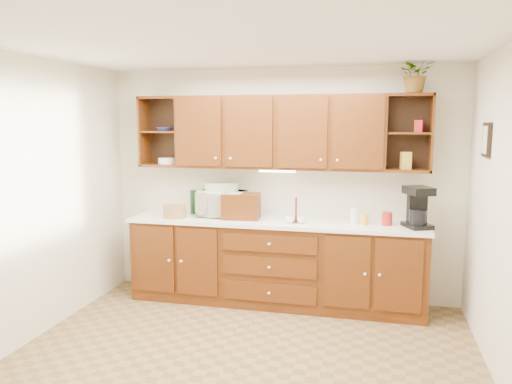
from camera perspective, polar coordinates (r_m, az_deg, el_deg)
The scene contains 26 objects.
floor at distance 4.43m, azimuth -1.73°, elevation -18.92°, with size 4.00×4.00×0.00m, color olive.
ceiling at distance 3.99m, azimuth -1.90°, elevation 16.59°, with size 4.00×4.00×0.00m, color white.
back_wall at distance 5.70m, azimuth 2.84°, elevation 0.92°, with size 4.00×4.00×0.00m, color beige.
left_wall at distance 4.92m, azimuth -24.88°, elevation -0.96°, with size 3.50×3.50×0.00m, color beige.
right_wall at distance 3.99m, azimuth 27.18°, elevation -3.07°, with size 3.50×3.50×0.00m, color beige.
base_cabinets at distance 5.58m, azimuth 2.20°, elevation -8.16°, with size 3.20×0.60×0.90m, color #3B1806.
countertop at distance 5.46m, azimuth 2.21°, elevation -3.44°, with size 3.24×0.64×0.04m, color white.
upper_cabinets at distance 5.49m, azimuth 2.67°, elevation 6.85°, with size 3.20×0.33×0.80m.
undercabinet_light at distance 5.47m, azimuth 2.44°, elevation 2.41°, with size 0.40×0.05×0.03m, color white.
framed_picture at distance 4.80m, azimuth 24.87°, elevation 5.43°, with size 0.03×0.24×0.30m, color black.
wicker_basket at distance 5.66m, azimuth -9.28°, elevation -2.22°, with size 0.26×0.26×0.14m, color #9D7141.
microwave at distance 5.66m, azimuth -3.93°, elevation -1.34°, with size 0.52×0.35×0.29m, color beige.
towel_stack at distance 5.64m, azimuth -3.95°, elevation 0.56°, with size 0.30×0.22×0.09m, color #DFE46B.
wine_bottle at distance 5.84m, azimuth -7.17°, elevation -1.14°, with size 0.07×0.07×0.28m, color black.
woven_tray at distance 5.76m, azimuth -2.94°, elevation -2.54°, with size 0.33×0.33×0.02m, color #9D7141.
bread_box at distance 5.50m, azimuth -1.72°, elevation -1.64°, with size 0.40×0.25×0.28m, color #3B1806.
mug_tree at distance 5.33m, azimuth 4.59°, elevation -3.05°, with size 0.26×0.25×0.27m.
canister_red at distance 5.36m, azimuth 14.75°, elevation -2.96°, with size 0.10×0.10×0.14m, color #B01A19.
canister_white at distance 5.34m, azimuth 11.16°, elevation -2.75°, with size 0.08×0.08×0.16m, color white.
canister_yellow at distance 5.32m, azimuth 12.26°, elevation -3.04°, with size 0.08×0.08×0.12m, color gold.
coffee_maker at distance 5.31m, azimuth 18.00°, elevation -1.72°, with size 0.33×0.36×0.42m.
bowl_stack at distance 5.86m, azimuth -10.42°, elevation 7.08°, with size 0.17×0.17×0.04m, color navy.
plate_stack at distance 5.90m, azimuth -10.13°, elevation 3.53°, with size 0.20×0.20×0.07m, color white.
pantry_box_yellow at distance 5.38m, azimuth 16.74°, elevation 3.47°, with size 0.10×0.08×0.18m, color gold.
pantry_box_red at distance 5.40m, azimuth 18.15°, elevation 7.17°, with size 0.08×0.07×0.12m, color #B01A19.
potted_plant at distance 5.36m, azimuth 17.84°, elevation 12.75°, with size 0.34×0.30×0.38m, color #999999.
Camera 1 is at (1.04, -3.80, 2.01)m, focal length 35.00 mm.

